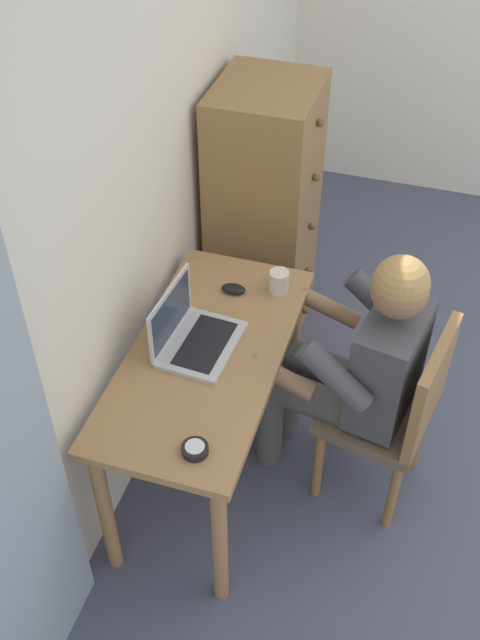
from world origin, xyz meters
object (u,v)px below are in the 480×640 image
at_px(chair, 396,409).
at_px(coffee_mug, 279,281).
at_px(dresser, 264,218).
at_px(desk_clock, 195,449).
at_px(laptop, 192,334).
at_px(desk, 207,374).
at_px(person_seated, 356,361).
at_px(computer_mouse, 233,289).

xyz_separation_m(chair, coffee_mug, (0.27, 0.55, 0.29)).
bearing_deg(chair, coffee_mug, 63.90).
xyz_separation_m(dresser, desk_clock, (-1.46, -0.18, 0.09)).
relative_size(laptop, coffee_mug, 2.96).
relative_size(chair, desk_clock, 9.78).
height_order(desk, dresser, dresser).
height_order(chair, person_seated, person_seated).
xyz_separation_m(desk_clock, coffee_mug, (0.87, -0.05, 0.03)).
distance_m(desk, coffee_mug, 0.49).
relative_size(person_seated, coffee_mug, 9.99).
bearing_deg(desk_clock, desk, 14.79).
distance_m(dresser, computer_mouse, 0.66).
xyz_separation_m(dresser, laptop, (-0.99, -0.00, 0.13)).
bearing_deg(coffee_mug, person_seated, -122.80).
relative_size(dresser, computer_mouse, 13.25).
xyz_separation_m(computer_mouse, desk_clock, (-0.81, -0.13, -0.00)).
relative_size(desk, person_seated, 0.97).
xyz_separation_m(chair, desk_clock, (-0.60, 0.60, 0.26)).
bearing_deg(desk_clock, chair, -44.80).
relative_size(laptop, desk_clock, 3.95).
bearing_deg(desk_clock, computer_mouse, 8.96).
height_order(desk, person_seated, person_seated).
distance_m(dresser, person_seated, 1.02).
distance_m(chair, person_seated, 0.26).
height_order(laptop, coffee_mug, laptop).
bearing_deg(desk, laptop, 68.37).
bearing_deg(coffee_mug, dresser, 21.39).
xyz_separation_m(person_seated, computer_mouse, (0.17, 0.55, 0.08)).
distance_m(desk_clock, coffee_mug, 0.87).
bearing_deg(coffee_mug, laptop, 149.96).
bearing_deg(desk_clock, coffee_mug, -3.01).
relative_size(laptop, computer_mouse, 3.56).
xyz_separation_m(dresser, chair, (-0.86, -0.78, -0.17)).
distance_m(computer_mouse, desk_clock, 0.82).
bearing_deg(desk, coffee_mug, -21.19).
relative_size(person_seated, laptop, 3.37).
xyz_separation_m(person_seated, laptop, (-0.16, 0.60, 0.12)).
xyz_separation_m(person_seated, coffee_mug, (0.24, 0.37, 0.11)).
xyz_separation_m(desk, coffee_mug, (0.42, -0.16, 0.17)).
distance_m(dresser, laptop, 1.00).
height_order(chair, laptop, laptop).
xyz_separation_m(chair, computer_mouse, (0.21, 0.73, 0.26)).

